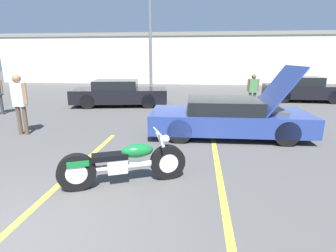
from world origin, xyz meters
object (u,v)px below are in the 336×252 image
Objects in this scene: spectator_midground at (19,99)px; parked_car_right_row at (303,89)px; light_pole at (151,26)px; show_car_hood_open at (229,117)px; motorcycle at (124,163)px; parked_car_left_row at (119,93)px; spectator_near_motorcycle at (253,89)px.

parked_car_right_row is at bearing 35.06° from spectator_midground.
spectator_midground is (-2.48, -8.98, -3.00)m from light_pole.
spectator_midground is (-6.29, -0.59, 0.53)m from show_car_hood_open.
show_car_hood_open reaches higher than motorcycle.
motorcycle is 1.23× the size of spectator_midground.
spectator_midground is (-1.48, -5.27, 0.50)m from parked_car_left_row.
spectator_midground is (-7.80, -4.99, 0.16)m from spectator_near_motorcycle.
parked_car_left_row is 6.33m from spectator_near_motorcycle.
show_car_hood_open is at bearing -122.01° from parked_car_right_row.
motorcycle is at bearing -35.33° from spectator_midground.
parked_car_left_row is 3.00× the size of spectator_near_motorcycle.
spectator_midground reaches higher than parked_car_right_row.
parked_car_left_row is at bearing -164.11° from parked_car_right_row.
light_pole is 1.82× the size of parked_car_right_row.
light_pole is 3.31× the size of motorcycle.
spectator_near_motorcycle is at bearing -12.05° from parked_car_left_row.
light_pole reaches higher than show_car_hood_open.
spectator_midground is (-4.01, 2.84, 0.69)m from motorcycle.
light_pole is 1.56× the size of parked_car_left_row.
parked_car_right_row reaches higher than motorcycle.
parked_car_right_row reaches higher than parked_car_left_row.
show_car_hood_open is 2.95× the size of spectator_near_motorcycle.
parked_car_right_row is 9.83m from parked_car_left_row.
spectator_near_motorcycle is at bearing -36.86° from light_pole.
parked_car_left_row is 5.49m from spectator_midground.
spectator_midground is at bearing 121.98° from motorcycle.
show_car_hood_open reaches higher than parked_car_left_row.
spectator_near_motorcycle is (5.32, -3.99, -3.16)m from light_pole.
motorcycle is 12.67m from parked_car_right_row.
parked_car_left_row is at bearing 84.63° from motorcycle.
light_pole is 12.48m from motorcycle.
spectator_midground is at bearing -147.37° from spectator_near_motorcycle.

